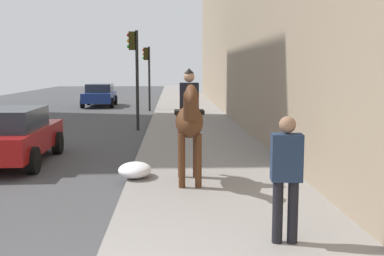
# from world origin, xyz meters

# --- Properties ---
(mounted_horse_near) EXTENTS (2.15, 0.60, 2.32)m
(mounted_horse_near) POSITION_xyz_m (5.20, -1.30, 1.41)
(mounted_horse_near) COLOR #4C2B16
(mounted_horse_near) RESTS_ON sidewalk_slab
(pedestrian_greeting) EXTENTS (0.30, 0.42, 1.70)m
(pedestrian_greeting) POSITION_xyz_m (1.87, -2.44, 1.10)
(pedestrian_greeting) COLOR black
(pedestrian_greeting) RESTS_ON sidewalk_slab
(car_near_lane) EXTENTS (4.19, 2.17, 1.44)m
(car_near_lane) POSITION_xyz_m (7.86, 3.23, 0.76)
(car_near_lane) COLOR maroon
(car_near_lane) RESTS_ON ground
(car_mid_lane) EXTENTS (4.30, 2.11, 1.44)m
(car_mid_lane) POSITION_xyz_m (26.10, 3.67, 0.76)
(car_mid_lane) COLOR navy
(car_mid_lane) RESTS_ON ground
(traffic_light_near_curb) EXTENTS (0.20, 0.44, 3.89)m
(traffic_light_near_curb) POSITION_xyz_m (14.31, 0.48, 2.60)
(traffic_light_near_curb) COLOR black
(traffic_light_near_curb) RESTS_ON ground
(traffic_light_far_curb) EXTENTS (0.20, 0.44, 3.64)m
(traffic_light_far_curb) POSITION_xyz_m (22.61, 0.41, 2.45)
(traffic_light_far_curb) COLOR black
(traffic_light_far_curb) RESTS_ON ground
(snow_pile_far) EXTENTS (0.92, 0.71, 0.32)m
(snow_pile_far) POSITION_xyz_m (5.75, -0.15, 0.28)
(snow_pile_far) COLOR white
(snow_pile_far) RESTS_ON sidewalk_slab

